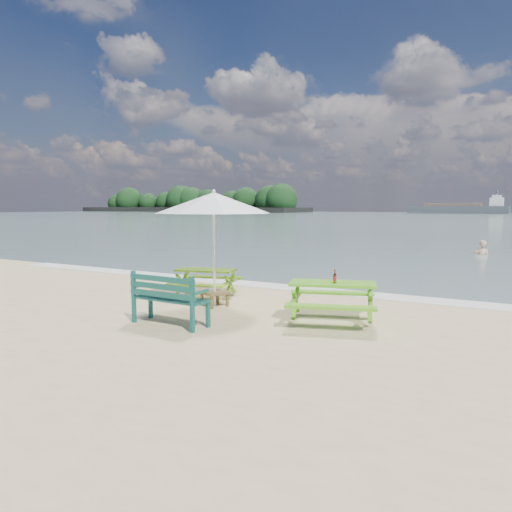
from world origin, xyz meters
The scene contains 10 objects.
sea centered at (0.00, 85.00, 0.00)m, with size 300.00×300.00×0.00m, color slate.
foam_strip centered at (0.00, 4.60, 0.01)m, with size 22.00×0.90×0.01m, color silver.
island_headland centered at (-110.00, 140.00, 3.26)m, with size 90.00×22.00×7.60m.
picnic_table_left centered at (-1.34, 2.35, 0.33)m, with size 1.78×1.89×0.68m.
picnic_table_right centered at (2.32, 1.42, 0.37)m, with size 2.11×2.22×0.77m.
park_bench centered at (-0.20, -0.33, 0.29)m, with size 1.56×0.58×0.95m.
side_table centered at (-0.48, 1.49, 0.17)m, with size 0.66×0.66×0.33m.
patio_umbrella centered at (-0.48, 1.49, 2.28)m, with size 3.30×3.30×2.51m.
beer_bottle centered at (2.39, 1.36, 0.85)m, with size 0.07×0.07×0.26m.
swimmer centered at (3.19, 17.49, -0.30)m, with size 0.79×0.63×1.89m.
Camera 1 is at (5.84, -7.40, 2.22)m, focal length 35.00 mm.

